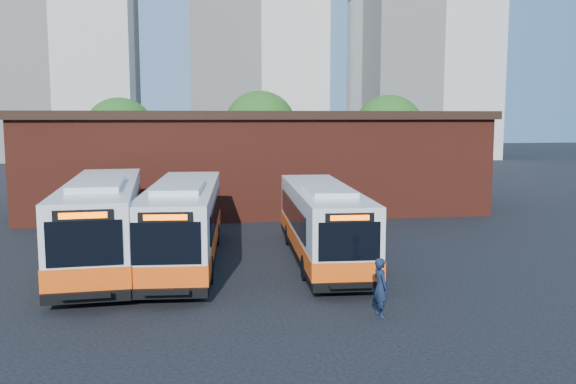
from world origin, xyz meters
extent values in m
plane|color=black|center=(0.00, 0.00, 0.00)|extent=(220.00, 220.00, 0.00)
cube|color=silver|center=(-7.79, 5.12, 1.89)|extent=(3.39, 12.90, 3.03)
cube|color=#FF5410|center=(-7.79, 5.12, 1.01)|extent=(3.45, 12.96, 0.75)
cube|color=black|center=(-7.79, 5.12, 0.48)|extent=(3.43, 12.95, 0.27)
cube|color=black|center=(-7.45, -1.29, 2.18)|extent=(2.31, 0.19, 1.44)
cube|color=black|center=(-7.45, -1.30, 3.07)|extent=(1.81, 0.16, 0.34)
cube|color=#FF5905|center=(-7.45, -1.34, 3.07)|extent=(1.44, 0.10, 0.19)
cube|color=black|center=(-7.45, -1.35, 0.48)|extent=(2.72, 0.29, 0.34)
cube|color=black|center=(-7.43, -1.60, 0.59)|extent=(1.56, 0.49, 0.06)
cube|color=black|center=(-7.42, -1.79, 0.66)|extent=(1.54, 0.12, 0.19)
cube|color=black|center=(-9.20, 5.47, 2.18)|extent=(0.58, 9.95, 1.12)
cube|color=black|center=(-6.43, 5.62, 2.18)|extent=(0.58, 9.95, 1.12)
cube|color=silver|center=(-7.71, 3.53, 3.51)|extent=(2.08, 4.56, 0.23)
cylinder|color=black|center=(-8.83, 1.44, 0.53)|extent=(0.40, 1.08, 1.06)
cylinder|color=black|center=(-6.37, 1.57, 0.53)|extent=(0.40, 1.08, 1.06)
cylinder|color=black|center=(-9.20, 8.46, 0.53)|extent=(0.40, 1.08, 1.06)
cylinder|color=black|center=(-6.74, 8.59, 0.53)|extent=(0.40, 1.08, 1.06)
cube|color=silver|center=(-4.49, 4.90, 1.80)|extent=(3.53, 12.36, 2.90)
cube|color=#FF5410|center=(-4.49, 4.90, 0.97)|extent=(3.59, 12.41, 0.71)
cube|color=black|center=(-4.49, 4.90, 0.46)|extent=(3.58, 12.40, 0.25)
cube|color=black|center=(-4.97, -1.21, 2.08)|extent=(2.20, 0.23, 1.37)
cube|color=black|center=(-4.97, -1.22, 2.93)|extent=(1.73, 0.20, 0.33)
cube|color=#FF5905|center=(-4.97, -1.25, 2.93)|extent=(1.37, 0.13, 0.18)
cube|color=black|center=(-4.97, -1.27, 0.46)|extent=(2.59, 0.34, 0.33)
cube|color=black|center=(-4.99, -1.50, 0.56)|extent=(1.50, 0.50, 0.06)
cube|color=black|center=(-5.01, -1.68, 0.63)|extent=(1.47, 0.16, 0.18)
cube|color=black|center=(-5.78, 5.41, 2.08)|extent=(0.79, 9.49, 1.07)
cube|color=black|center=(-3.14, 5.20, 2.08)|extent=(0.79, 9.49, 1.07)
cube|color=silver|center=(-4.61, 3.38, 3.35)|extent=(2.09, 4.39, 0.22)
cylinder|color=black|center=(-5.93, 1.55, 0.51)|extent=(0.40, 1.04, 1.02)
cylinder|color=black|center=(-3.59, 1.37, 0.51)|extent=(0.40, 1.04, 1.02)
cylinder|color=black|center=(-5.41, 8.24, 0.51)|extent=(0.40, 1.04, 1.02)
cylinder|color=black|center=(-3.07, 8.05, 0.51)|extent=(0.40, 1.04, 1.02)
cube|color=silver|center=(1.33, 4.48, 1.71)|extent=(3.13, 11.69, 2.75)
cube|color=#FF5410|center=(1.33, 4.48, 0.92)|extent=(3.18, 11.74, 0.67)
cube|color=black|center=(1.33, 4.48, 0.43)|extent=(3.17, 11.73, 0.24)
cube|color=black|center=(0.99, -1.32, 1.98)|extent=(2.09, 0.18, 1.30)
cube|color=black|center=(0.99, -1.33, 2.78)|extent=(1.64, 0.15, 0.31)
cube|color=#FF5905|center=(0.99, -1.36, 2.78)|extent=(1.30, 0.10, 0.17)
cube|color=black|center=(0.99, -1.38, 0.43)|extent=(2.46, 0.28, 0.31)
cube|color=black|center=(0.97, -1.60, 0.53)|extent=(1.42, 0.45, 0.06)
cube|color=black|center=(0.96, -1.77, 0.60)|extent=(1.40, 0.12, 0.17)
cube|color=black|center=(0.10, 4.94, 1.98)|extent=(0.58, 9.01, 1.01)
cube|color=black|center=(2.60, 4.79, 1.98)|extent=(0.58, 9.01, 1.01)
cube|color=silver|center=(1.25, 3.04, 3.18)|extent=(1.91, 4.14, 0.21)
cylinder|color=black|center=(0.03, 1.27, 0.48)|extent=(0.36, 0.98, 0.96)
cylinder|color=black|center=(2.25, 1.14, 0.48)|extent=(0.36, 0.98, 0.96)
cylinder|color=black|center=(0.40, 7.62, 0.48)|extent=(0.36, 0.98, 0.96)
cylinder|color=black|center=(2.62, 7.49, 0.48)|extent=(0.36, 0.98, 0.96)
imported|color=#121C35|center=(1.49, -3.17, 0.91)|extent=(0.54, 0.73, 1.83)
cube|color=#5E2216|center=(0.00, 20.00, 3.00)|extent=(28.00, 12.00, 6.00)
cube|color=black|center=(0.00, 20.00, 6.15)|extent=(28.60, 12.60, 0.50)
cube|color=black|center=(3.00, 13.97, 1.20)|extent=(1.20, 0.08, 2.40)
cylinder|color=#382314|center=(-10.00, 32.00, 1.35)|extent=(0.36, 0.36, 2.70)
sphere|color=#1E5718|center=(-10.00, 32.00, 4.65)|extent=(6.00, 6.00, 6.00)
cylinder|color=#382314|center=(2.00, 34.00, 1.48)|extent=(0.36, 0.36, 2.95)
sphere|color=#1E5718|center=(2.00, 34.00, 5.08)|extent=(6.56, 6.56, 6.56)
cylinder|color=#382314|center=(13.00, 31.00, 1.40)|extent=(0.36, 0.36, 2.81)
sphere|color=#1E5718|center=(13.00, 31.00, 4.84)|extent=(6.24, 6.24, 6.24)
camera|label=1|loc=(-4.11, -20.54, 6.09)|focal=38.00mm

